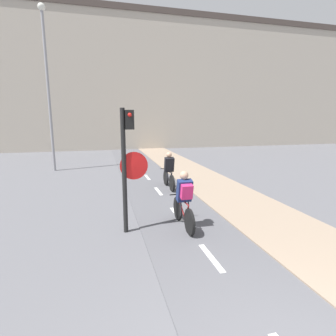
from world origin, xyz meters
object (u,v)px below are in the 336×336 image
at_px(traffic_light_pole, 127,157).
at_px(cyclist_near, 184,201).
at_px(street_lamp_far, 47,75).
at_px(cyclist_far, 169,172).

height_order(traffic_light_pole, cyclist_near, traffic_light_pole).
bearing_deg(cyclist_near, street_lamp_far, 116.77).
bearing_deg(street_lamp_far, cyclist_near, -63.23).
distance_m(traffic_light_pole, cyclist_far, 4.34).
xyz_separation_m(street_lamp_far, cyclist_far, (5.04, -5.05, -4.24)).
bearing_deg(cyclist_near, traffic_light_pole, 175.59).
distance_m(cyclist_near, cyclist_far, 3.83).
bearing_deg(traffic_light_pole, cyclist_far, 61.97).
relative_size(street_lamp_far, cyclist_near, 4.99).
bearing_deg(cyclist_near, cyclist_far, 81.28).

